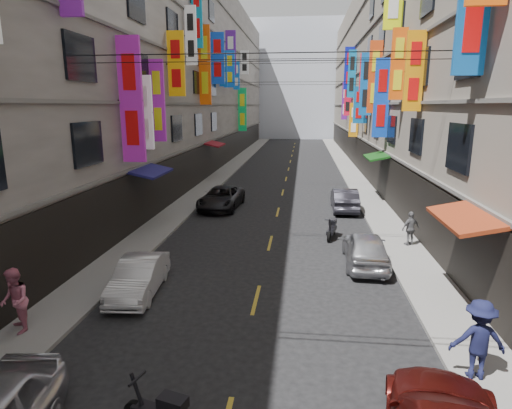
% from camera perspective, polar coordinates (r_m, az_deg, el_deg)
% --- Properties ---
extents(sidewalk_left, '(2.00, 90.00, 0.12)m').
position_cam_1_polar(sidewalk_left, '(38.23, -5.01, 3.66)').
color(sidewalk_left, slate).
rests_on(sidewalk_left, ground).
extents(sidewalk_right, '(2.00, 90.00, 0.12)m').
position_cam_1_polar(sidewalk_right, '(37.78, 13.17, 3.26)').
color(sidewalk_right, slate).
rests_on(sidewalk_right, ground).
extents(building_row_left, '(10.14, 90.00, 19.00)m').
position_cam_1_polar(building_row_left, '(39.47, -14.26, 17.35)').
color(building_row_left, gray).
rests_on(building_row_left, ground).
extents(building_row_right, '(10.14, 90.00, 19.00)m').
position_cam_1_polar(building_row_right, '(38.60, 23.19, 16.84)').
color(building_row_right, gray).
rests_on(building_row_right, ground).
extents(haze_block, '(18.00, 8.00, 22.00)m').
position_cam_1_polar(haze_block, '(87.12, 5.56, 16.10)').
color(haze_block, silver).
rests_on(haze_block, ground).
extents(shop_signage, '(14.00, 55.00, 12.19)m').
position_cam_1_polar(shop_signage, '(30.16, 3.62, 18.38)').
color(shop_signage, '#0E26A7').
rests_on(shop_signage, ground).
extents(street_awnings, '(13.99, 35.20, 0.41)m').
position_cam_1_polar(street_awnings, '(21.40, -1.00, 4.29)').
color(street_awnings, '#134817').
rests_on(street_awnings, ground).
extents(overhead_cables, '(14.00, 38.04, 1.24)m').
position_cam_1_polar(overhead_cables, '(25.15, 3.17, 18.83)').
color(overhead_cables, black).
rests_on(overhead_cables, ground).
extents(lane_markings, '(0.12, 80.20, 0.01)m').
position_cam_1_polar(lane_markings, '(34.58, 3.82, 2.60)').
color(lane_markings, gold).
rests_on(lane_markings, ground).
extents(scooter_far_right, '(0.67, 1.78, 1.14)m').
position_cam_1_polar(scooter_far_right, '(20.97, 10.06, -3.26)').
color(scooter_far_right, black).
rests_on(scooter_far_right, ground).
extents(car_left_mid, '(1.59, 3.80, 1.22)m').
position_cam_1_polar(car_left_mid, '(15.19, -15.36, -9.26)').
color(car_left_mid, silver).
rests_on(car_left_mid, ground).
extents(car_left_far, '(2.49, 4.92, 1.33)m').
position_cam_1_polar(car_left_far, '(26.64, -4.65, 0.89)').
color(car_left_far, black).
rests_on(car_left_far, ground).
extents(car_right_mid, '(1.74, 4.12, 1.39)m').
position_cam_1_polar(car_right_mid, '(17.69, 14.39, -5.71)').
color(car_right_mid, silver).
rests_on(car_right_mid, ground).
extents(car_right_far, '(1.47, 4.19, 1.38)m').
position_cam_1_polar(car_right_far, '(26.58, 11.70, 0.68)').
color(car_right_far, '#2A2931').
rests_on(car_right_far, ground).
extents(pedestrian_lfar, '(1.05, 1.08, 1.84)m').
position_cam_1_polar(pedestrian_lfar, '(13.70, -29.50, -11.12)').
color(pedestrian_lfar, '#CE6D87').
rests_on(pedestrian_lfar, sidewalk_left).
extents(pedestrian_rnear, '(1.24, 0.65, 1.90)m').
position_cam_1_polar(pedestrian_rnear, '(11.38, 27.54, -15.65)').
color(pedestrian_rnear, '#141739').
rests_on(pedestrian_rnear, sidewalk_right).
extents(pedestrian_rfar, '(1.05, 0.89, 1.55)m').
position_cam_1_polar(pedestrian_rfar, '(20.36, 19.91, -3.02)').
color(pedestrian_rfar, slate).
rests_on(pedestrian_rfar, sidewalk_right).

